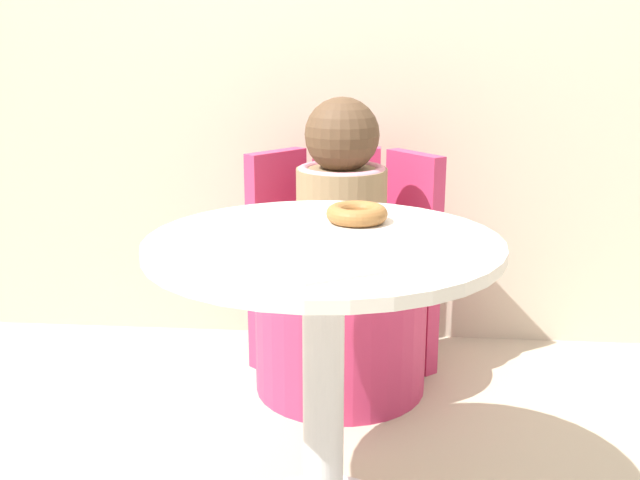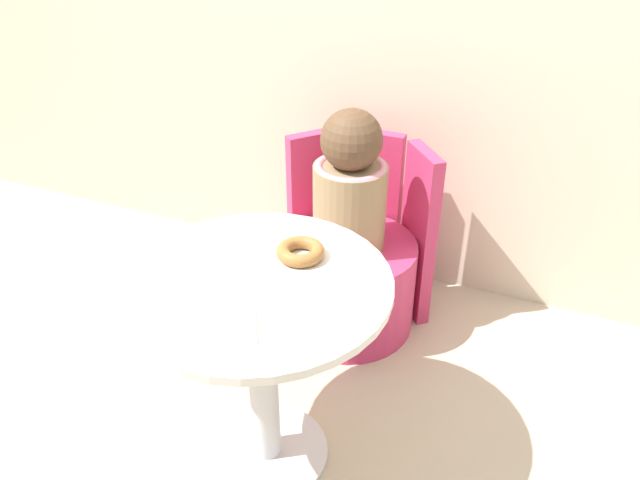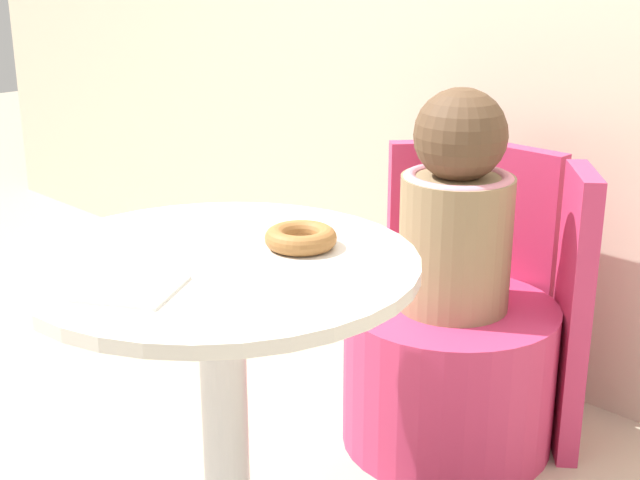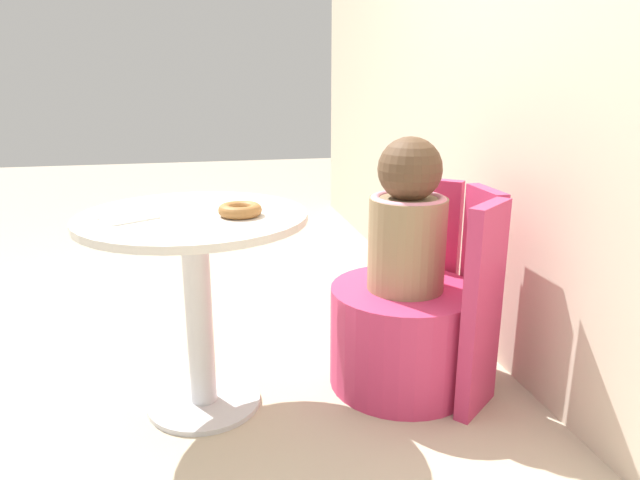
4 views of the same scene
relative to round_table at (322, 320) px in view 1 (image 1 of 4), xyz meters
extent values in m
cylinder|color=silver|center=(0.00, 0.00, -0.17)|extent=(0.09, 0.09, 0.63)
cylinder|color=silver|center=(0.00, 0.00, 0.16)|extent=(0.72, 0.72, 0.02)
cylinder|color=#C63360|center=(0.00, 0.72, -0.32)|extent=(0.53, 0.53, 0.37)
cube|color=#C63360|center=(0.00, 1.00, -0.14)|extent=(0.22, 0.05, 0.71)
cube|color=#C63360|center=(0.22, 0.90, -0.14)|extent=(0.18, 0.20, 0.71)
cube|color=#C63360|center=(-0.22, 0.90, -0.14)|extent=(0.18, 0.20, 0.71)
cylinder|color=#937A56|center=(0.00, 0.72, 0.03)|extent=(0.27, 0.27, 0.32)
torus|color=pink|center=(0.00, 0.72, 0.18)|extent=(0.26, 0.26, 0.04)
sphere|color=brown|center=(0.00, 0.72, 0.29)|extent=(0.22, 0.22, 0.22)
torus|color=#9E6633|center=(0.07, 0.14, 0.19)|extent=(0.13, 0.13, 0.04)
cube|color=white|center=(0.02, -0.20, 0.18)|extent=(0.20, 0.20, 0.01)
camera|label=1|loc=(0.12, -1.44, 0.57)|focal=42.00mm
camera|label=2|loc=(0.68, -1.16, 1.12)|focal=35.00mm
camera|label=3|loc=(1.19, -0.93, 0.71)|focal=50.00mm
camera|label=4|loc=(1.79, 0.03, 0.58)|focal=32.00mm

